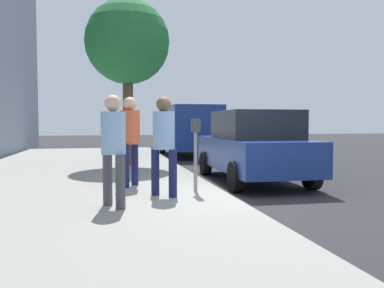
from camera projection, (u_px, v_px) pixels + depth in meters
ground_plane at (226, 200)px, 7.55m from camera, size 80.00×80.00×0.00m
sidewalk_slab at (63, 203)px, 6.90m from camera, size 28.00×6.00×0.15m
parking_meter at (196, 139)px, 7.57m from camera, size 0.36×0.12×1.41m
pedestrian_at_meter at (164, 137)px, 7.06m from camera, size 0.42×0.43×1.80m
pedestrian_bystander at (113, 141)px, 6.15m from camera, size 0.48×0.38×1.76m
parking_officer at (130, 133)px, 8.17m from camera, size 0.50×0.41×1.86m
parked_sedan_near at (253, 146)px, 9.81m from camera, size 4.44×2.05×1.77m
parked_van_far at (188, 128)px, 17.48m from camera, size 5.24×2.20×2.18m
street_tree at (127, 43)px, 12.19m from camera, size 2.62×2.62×5.15m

